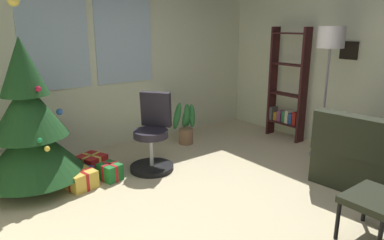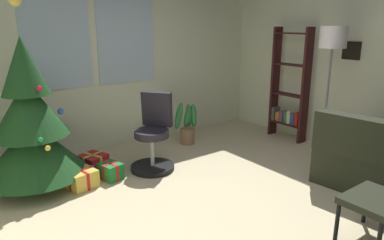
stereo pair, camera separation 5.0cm
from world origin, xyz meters
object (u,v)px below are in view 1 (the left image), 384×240
object	(u,v)px
gift_box_red	(92,162)
gift_box_green	(110,172)
office_chair	(153,140)
gift_box_blue	(81,176)
potted_plant	(186,125)
footstool	(375,202)
bookshelf	(287,92)
floor_lamp	(330,47)
holiday_tree	(30,128)
gift_box_gold	(81,180)

from	to	relation	value
gift_box_red	gift_box_green	xyz separation A→B (m)	(0.05, -0.44, 0.01)
gift_box_red	office_chair	xyz separation A→B (m)	(0.65, -0.47, 0.30)
gift_box_green	gift_box_blue	size ratio (longest dim) A/B	0.77
office_chair	potted_plant	bearing A→B (deg)	30.74
footstool	gift_box_green	xyz separation A→B (m)	(-1.29, 2.51, -0.26)
footstool	office_chair	size ratio (longest dim) A/B	0.54
gift_box_blue	office_chair	xyz separation A→B (m)	(0.91, -0.16, 0.32)
gift_box_blue	bookshelf	size ratio (longest dim) A/B	0.22
bookshelf	floor_lamp	xyz separation A→B (m)	(-0.29, -0.86, 0.75)
floor_lamp	gift_box_red	bearing A→B (deg)	151.09
floor_lamp	bookshelf	bearing A→B (deg)	71.42
gift_box_red	floor_lamp	world-z (taller)	floor_lamp
footstool	gift_box_red	distance (m)	3.25
holiday_tree	gift_box_blue	distance (m)	0.80
office_chair	gift_box_red	bearing A→B (deg)	144.15
holiday_tree	potted_plant	xyz separation A→B (m)	(2.29, 0.21, -0.42)
gift_box_green	gift_box_blue	distance (m)	0.34
floor_lamp	potted_plant	bearing A→B (deg)	126.21
footstool	gift_box_green	world-z (taller)	footstool
bookshelf	holiday_tree	bearing A→B (deg)	171.64
footstool	holiday_tree	world-z (taller)	holiday_tree
floor_lamp	holiday_tree	bearing A→B (deg)	157.94
gift_box_red	potted_plant	xyz separation A→B (m)	(1.58, 0.09, 0.21)
footstool	potted_plant	world-z (taller)	potted_plant
floor_lamp	gift_box_blue	bearing A→B (deg)	158.00
office_chair	floor_lamp	bearing A→B (deg)	-26.59
gift_box_green	potted_plant	world-z (taller)	potted_plant
office_chair	gift_box_blue	bearing A→B (deg)	169.86
gift_box_green	office_chair	xyz separation A→B (m)	(0.59, -0.03, 0.29)
footstool	bookshelf	bearing A→B (deg)	53.07
holiday_tree	gift_box_red	bearing A→B (deg)	9.53
bookshelf	office_chair	bearing A→B (deg)	175.11
gift_box_green	potted_plant	bearing A→B (deg)	19.10
gift_box_blue	floor_lamp	world-z (taller)	floor_lamp
gift_box_blue	floor_lamp	bearing A→B (deg)	-22.00
footstool	gift_box_green	distance (m)	2.84
footstool	gift_box_gold	world-z (taller)	footstool
office_chair	potted_plant	world-z (taller)	office_chair
gift_box_blue	potted_plant	world-z (taller)	potted_plant
gift_box_green	bookshelf	bearing A→B (deg)	-4.46
potted_plant	holiday_tree	bearing A→B (deg)	-174.78
gift_box_green	floor_lamp	size ratio (longest dim) A/B	0.17
gift_box_green	office_chair	bearing A→B (deg)	-2.69
gift_box_gold	bookshelf	distance (m)	3.44
bookshelf	potted_plant	world-z (taller)	bookshelf
office_chair	floor_lamp	xyz separation A→B (m)	(2.12, -1.06, 1.13)
footstool	gift_box_gold	size ratio (longest dim) A/B	1.54
holiday_tree	floor_lamp	size ratio (longest dim) A/B	1.17
office_chair	bookshelf	bearing A→B (deg)	-4.89
office_chair	potted_plant	size ratio (longest dim) A/B	1.46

